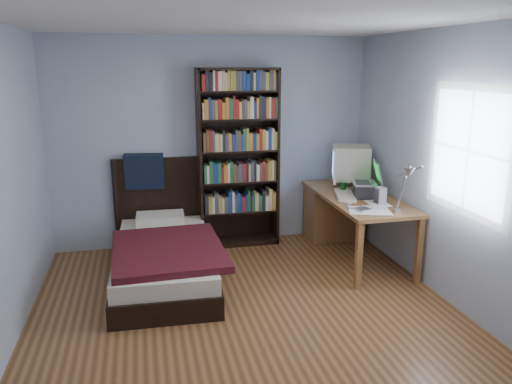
# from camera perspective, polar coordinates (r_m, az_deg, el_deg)

# --- Properties ---
(room) EXTENTS (4.20, 4.24, 2.50)m
(room) POSITION_cam_1_polar(r_m,az_deg,el_deg) (4.04, -0.38, 1.29)
(room) COLOR brown
(room) RESTS_ON ground
(desk) EXTENTS (0.75, 1.72, 0.73)m
(desk) POSITION_cam_1_polar(r_m,az_deg,el_deg) (6.24, 9.52, -2.07)
(desk) COLOR brown
(desk) RESTS_ON floor
(crt_monitor) EXTENTS (0.57, 0.52, 0.51)m
(crt_monitor) POSITION_cam_1_polar(r_m,az_deg,el_deg) (6.07, 10.66, 3.21)
(crt_monitor) COLOR beige
(crt_monitor) RESTS_ON desk
(laptop) EXTENTS (0.41, 0.39, 0.40)m
(laptop) POSITION_cam_1_polar(r_m,az_deg,el_deg) (5.69, 12.42, 0.56)
(laptop) COLOR #2D2D30
(laptop) RESTS_ON desk
(desk_lamp) EXTENTS (0.21, 0.46, 0.55)m
(desk_lamp) POSITION_cam_1_polar(r_m,az_deg,el_deg) (4.76, 16.94, 1.69)
(desk_lamp) COLOR #99999E
(desk_lamp) RESTS_ON desk
(keyboard) EXTENTS (0.32, 0.52, 0.05)m
(keyboard) POSITION_cam_1_polar(r_m,az_deg,el_deg) (5.65, 10.13, -0.40)
(keyboard) COLOR beige
(keyboard) RESTS_ON desk
(speaker) EXTENTS (0.10, 0.10, 0.18)m
(speaker) POSITION_cam_1_polar(r_m,az_deg,el_deg) (5.42, 14.04, -0.43)
(speaker) COLOR #99999B
(speaker) RESTS_ON desk
(soda_can) EXTENTS (0.07, 0.07, 0.12)m
(soda_can) POSITION_cam_1_polar(r_m,az_deg,el_deg) (5.84, 9.92, 0.55)
(soda_can) COLOR #073516
(soda_can) RESTS_ON desk
(mouse) EXTENTS (0.06, 0.11, 0.04)m
(mouse) POSITION_cam_1_polar(r_m,az_deg,el_deg) (6.00, 10.17, 0.45)
(mouse) COLOR silver
(mouse) RESTS_ON desk
(phone_silver) EXTENTS (0.07, 0.10, 0.02)m
(phone_silver) POSITION_cam_1_polar(r_m,az_deg,el_deg) (5.37, 10.41, -1.29)
(phone_silver) COLOR #BABABE
(phone_silver) RESTS_ON desk
(phone_grey) EXTENTS (0.06, 0.10, 0.02)m
(phone_grey) POSITION_cam_1_polar(r_m,az_deg,el_deg) (5.22, 10.70, -1.73)
(phone_grey) COLOR #99999B
(phone_grey) RESTS_ON desk
(external_drive) EXTENTS (0.15, 0.15, 0.03)m
(external_drive) POSITION_cam_1_polar(r_m,az_deg,el_deg) (5.15, 12.15, -1.99)
(external_drive) COLOR #99999B
(external_drive) RESTS_ON desk
(bookshelf) EXTENTS (0.96, 0.30, 2.13)m
(bookshelf) POSITION_cam_1_polar(r_m,az_deg,el_deg) (5.98, -2.04, 3.82)
(bookshelf) COLOR black
(bookshelf) RESTS_ON floor
(bed) EXTENTS (1.10, 2.09, 1.16)m
(bed) POSITION_cam_1_polar(r_m,az_deg,el_deg) (5.33, -10.49, -6.88)
(bed) COLOR black
(bed) RESTS_ON floor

